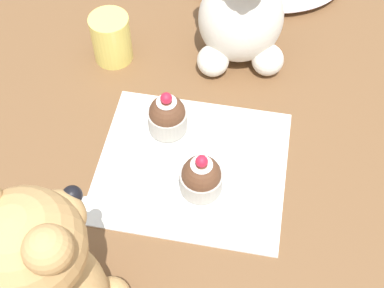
{
  "coord_description": "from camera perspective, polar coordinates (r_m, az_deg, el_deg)",
  "views": [
    {
      "loc": [
        0.07,
        -0.4,
        0.64
      ],
      "look_at": [
        0.0,
        0.0,
        0.06
      ],
      "focal_mm": 50.0,
      "sensor_mm": 36.0,
      "label": 1
    }
  ],
  "objects": [
    {
      "name": "knitted_placemat",
      "position": [
        0.76,
        -0.0,
        -2.31
      ],
      "size": [
        0.26,
        0.23,
        0.01
      ],
      "primitive_type": "cube",
      "color": "silver",
      "rests_on": "ground_plane"
    },
    {
      "name": "ground_plane",
      "position": [
        0.76,
        -0.0,
        -2.43
      ],
      "size": [
        4.0,
        4.0,
        0.0
      ],
      "primitive_type": "plane",
      "color": "brown"
    },
    {
      "name": "cupcake_near_tan_bear",
      "position": [
        0.71,
        0.99,
        -3.53
      ],
      "size": [
        0.06,
        0.06,
        0.07
      ],
      "color": "#B2ADA3",
      "rests_on": "knitted_placemat"
    },
    {
      "name": "teddy_bear_tan",
      "position": [
        0.58,
        -15.38,
        -13.05
      ],
      "size": [
        0.16,
        0.15,
        0.25
      ],
      "rotation": [
        0.0,
        0.0,
        2.74
      ],
      "color": "tan",
      "rests_on": "ground_plane"
    },
    {
      "name": "juice_glass",
      "position": [
        0.87,
        -8.61,
        11.08
      ],
      "size": [
        0.06,
        0.06,
        0.08
      ],
      "primitive_type": "cylinder",
      "color": "#EADB66",
      "rests_on": "ground_plane"
    },
    {
      "name": "teaspoon",
      "position": [
        0.75,
        -14.21,
        -6.33
      ],
      "size": [
        0.13,
        0.06,
        0.01
      ],
      "primitive_type": "cube",
      "rotation": [
        0.0,
        0.0,
        3.52
      ],
      "color": "silver",
      "rests_on": "ground_plane"
    },
    {
      "name": "cupcake_near_cream_bear",
      "position": [
        0.77,
        -2.65,
        3.05
      ],
      "size": [
        0.06,
        0.06,
        0.07
      ],
      "color": "#B2ADA3",
      "rests_on": "knitted_placemat"
    }
  ]
}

